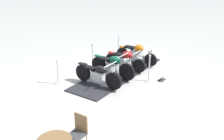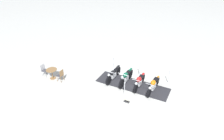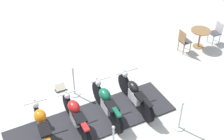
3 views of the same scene
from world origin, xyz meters
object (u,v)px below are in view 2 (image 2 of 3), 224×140
stanchion_left_rear (169,79)px  cafe_chair_across_table (44,69)px  cafe_chair_near_table (61,75)px  motorcycle_black (113,74)px  stanchion_left_mid (140,71)px  stanchion_left_front (114,65)px  motorcycle_copper (153,85)px  stanchion_right_mid (124,92)px  info_placard (127,101)px  motorcycle_forest (126,77)px  motorcycle_maroon (139,82)px  cafe_table (52,72)px

stanchion_left_rear → cafe_chair_across_table: stanchion_left_rear is taller
stanchion_left_rear → cafe_chair_near_table: (-3.46, -7.04, 0.19)m
motorcycle_black → stanchion_left_mid: (0.27, 2.10, -0.09)m
stanchion_left_front → cafe_chair_across_table: (-1.29, -5.25, 0.21)m
stanchion_left_rear → motorcycle_copper: bearing=-77.0°
motorcycle_black → cafe_chair_across_table: 5.32m
motorcycle_copper → stanchion_right_mid: (-0.31, -2.04, -0.18)m
motorcycle_copper → cafe_chair_near_table: bearing=-70.1°
stanchion_right_mid → cafe_chair_across_table: (-4.83, -4.40, 0.19)m
info_placard → cafe_chair_near_table: size_ratio=0.44×
stanchion_left_rear → cafe_chair_near_table: bearing=-116.2°
motorcycle_forest → motorcycle_maroon: motorcycle_forest is taller
motorcycle_black → motorcycle_forest: (0.79, 0.64, 0.06)m
motorcycle_forest → cafe_table: 5.52m
stanchion_left_mid → cafe_chair_near_table: (-1.72, -5.64, 0.15)m
stanchion_left_rear → cafe_chair_across_table: (-4.77, -8.04, 0.17)m
cafe_table → motorcycle_forest: bearing=58.5°
stanchion_left_front → stanchion_left_rear: bearing=38.7°
motorcycle_black → stanchion_left_rear: 4.03m
motorcycle_copper → cafe_table: motorcycle_copper is taller
motorcycle_black → stanchion_right_mid: (2.07, -0.14, -0.15)m
motorcycle_maroon → motorcycle_copper: size_ratio=0.90×
motorcycle_copper → stanchion_left_mid: bearing=-130.3°
motorcycle_forest → cafe_chair_across_table: 6.28m
motorcycle_maroon → cafe_chair_across_table: motorcycle_maroon is taller
stanchion_right_mid → cafe_table: stanchion_right_mid is taller
motorcycle_black → stanchion_left_front: bearing=-153.2°
stanchion_right_mid → cafe_chair_near_table: size_ratio=1.18×
stanchion_left_rear → cafe_chair_across_table: bearing=-120.7°
motorcycle_forest → motorcycle_maroon: bearing=92.1°
motorcycle_forest → info_placard: size_ratio=4.26×
motorcycle_black → cafe_chair_near_table: size_ratio=1.87×
motorcycle_black → stanchion_left_rear: stanchion_left_rear is taller
motorcycle_maroon → stanchion_left_mid: 1.56m
stanchion_left_front → cafe_chair_across_table: size_ratio=1.12×
motorcycle_forest → info_placard: (1.83, -0.88, -0.49)m
stanchion_right_mid → stanchion_left_rear: bearing=90.9°
motorcycle_forest → stanchion_left_front: 2.27m
stanchion_right_mid → cafe_chair_near_table: 4.90m
cafe_chair_near_table → cafe_chair_across_table: 1.65m
motorcycle_forest → stanchion_left_rear: motorcycle_forest is taller
motorcycle_black → stanchion_left_front: (-1.47, 0.70, -0.17)m
motorcycle_maroon → info_placard: size_ratio=3.98×
stanchion_left_rear → stanchion_left_mid: stanchion_left_mid is taller
stanchion_left_rear → stanchion_left_front: bearing=-141.3°
stanchion_left_rear → info_placard: (0.61, -3.74, -0.29)m
stanchion_left_rear → stanchion_left_mid: 2.23m
stanchion_left_rear → cafe_chair_near_table: stanchion_left_rear is taller
motorcycle_copper → stanchion_right_mid: 2.08m
cafe_chair_near_table → motorcycle_black: bearing=-151.3°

